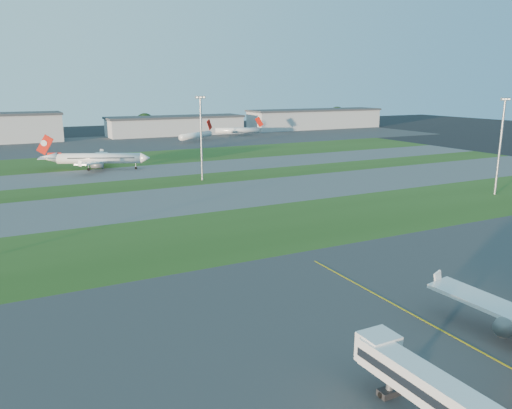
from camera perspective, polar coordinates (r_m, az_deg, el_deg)
ground at (r=61.05m, az=18.95°, el=-15.49°), size 700.00×700.00×0.00m
apron_near at (r=61.05m, az=18.95°, el=-15.49°), size 300.00×70.00×0.01m
grass_strip_a at (r=100.92m, az=-2.62°, el=-3.16°), size 300.00×34.00×0.01m
taxiway_a at (r=130.72m, az=-8.64°, el=0.55°), size 300.00×32.00×0.01m
grass_strip_b at (r=154.17m, az=-11.63°, el=2.38°), size 300.00×18.00×0.01m
taxiway_b at (r=175.16m, az=-13.59°, el=3.58°), size 300.00×26.00×0.01m
grass_strip_c at (r=207.03m, az=-15.79°, el=4.92°), size 300.00×40.00×0.01m
apron_far at (r=265.69m, az=-18.43°, el=6.52°), size 400.00×80.00×0.01m
yellow_line at (r=64.43m, az=22.15°, el=-14.17°), size 0.25×60.00×0.02m
airliner_taxiing at (r=183.90m, az=-17.56°, el=5.02°), size 33.49×28.48×11.13m
mini_jet_near at (r=268.03m, az=-6.86°, el=7.86°), size 24.59×17.57×9.48m
mini_jet_far at (r=297.13m, az=-2.09°, el=8.48°), size 27.77×10.93×9.48m
light_mast_centre at (r=154.85m, az=-6.28°, el=8.16°), size 3.20×0.70×25.80m
light_mast_east at (r=147.88m, az=26.19°, el=6.64°), size 3.20×0.70×25.80m
hangar_east at (r=307.06m, az=-9.14°, el=8.92°), size 81.60×23.00×11.20m
hangar_far_east at (r=351.05m, az=6.77°, el=9.71°), size 96.90×23.00×13.20m
tree_mid_west at (r=303.62m, az=-23.51°, el=7.98°), size 9.90×9.90×10.80m
tree_mid_east at (r=316.16m, az=-12.57°, el=9.11°), size 11.55×11.55×12.60m
tree_east at (r=341.16m, az=-0.05°, el=9.61°), size 10.45×10.45×11.40m
tree_far_east at (r=381.27m, az=9.23°, el=10.04°), size 12.65×12.65×13.80m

